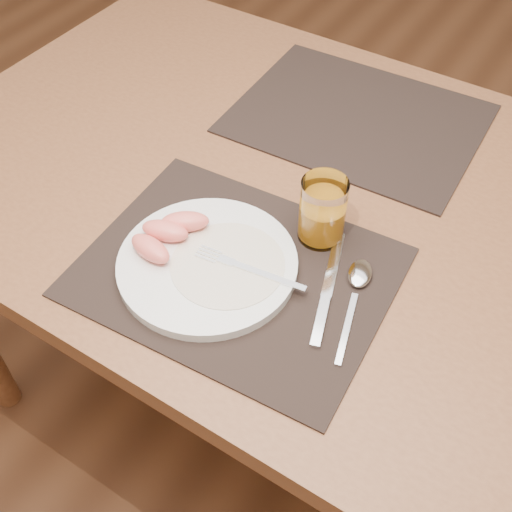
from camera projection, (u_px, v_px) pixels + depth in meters
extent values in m
plane|color=brown|center=(288.00, 404.00, 1.65)|extent=(5.00, 5.00, 0.00)
cube|color=brown|center=(303.00, 196.00, 1.10)|extent=(1.40, 0.90, 0.04)
cylinder|color=brown|center=(170.00, 137.00, 1.81)|extent=(0.06, 0.06, 0.71)
cube|color=black|center=(236.00, 272.00, 0.96)|extent=(0.47, 0.38, 0.00)
cube|color=black|center=(357.00, 118.00, 1.21)|extent=(0.46, 0.37, 0.00)
cylinder|color=white|center=(207.00, 264.00, 0.96)|extent=(0.27, 0.27, 0.02)
cylinder|color=white|center=(228.00, 264.00, 0.94)|extent=(0.17, 0.17, 0.00)
cube|color=silver|center=(269.00, 276.00, 0.93)|extent=(0.12, 0.02, 0.00)
cube|color=silver|center=(226.00, 261.00, 0.95)|extent=(0.03, 0.02, 0.00)
cube|color=silver|center=(208.00, 254.00, 0.96)|extent=(0.04, 0.03, 0.00)
cube|color=silver|center=(333.00, 264.00, 0.97)|extent=(0.06, 0.13, 0.00)
cube|color=silver|center=(320.00, 321.00, 0.89)|extent=(0.04, 0.09, 0.01)
cube|color=silver|center=(347.00, 328.00, 0.89)|extent=(0.04, 0.12, 0.00)
ellipsoid|color=silver|center=(360.00, 273.00, 0.95)|extent=(0.05, 0.06, 0.01)
cylinder|color=white|center=(323.00, 210.00, 0.97)|extent=(0.07, 0.07, 0.11)
cylinder|color=orange|center=(322.00, 221.00, 0.98)|extent=(0.06, 0.06, 0.06)
ellipsoid|color=#FB7866|center=(150.00, 249.00, 0.95)|extent=(0.08, 0.05, 0.03)
ellipsoid|color=#FB7866|center=(165.00, 231.00, 0.97)|extent=(0.08, 0.05, 0.03)
ellipsoid|color=#FB7866|center=(185.00, 221.00, 0.98)|extent=(0.08, 0.07, 0.03)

